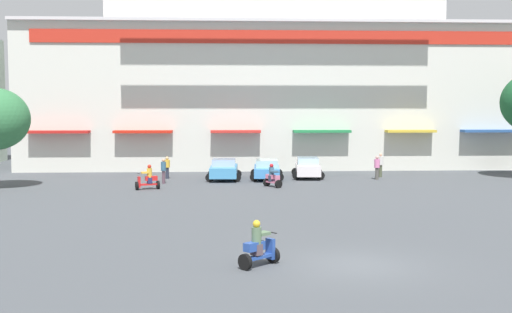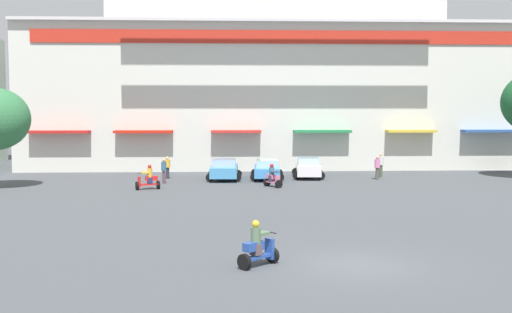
{
  "view_description": "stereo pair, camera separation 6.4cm",
  "coord_description": "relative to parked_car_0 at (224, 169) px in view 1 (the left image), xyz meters",
  "views": [
    {
      "loc": [
        -4.39,
        -20.42,
        5.22
      ],
      "look_at": [
        -2.64,
        13.01,
        2.55
      ],
      "focal_mm": 44.85,
      "sensor_mm": 36.0,
      "label": 1
    },
    {
      "loc": [
        -4.33,
        -20.42,
        5.22
      ],
      "look_at": [
        -2.64,
        13.01,
        2.55
      ],
      "focal_mm": 44.85,
      "sensor_mm": 36.0,
      "label": 2
    }
  ],
  "objects": [
    {
      "name": "pedestrian_3",
      "position": [
        11.44,
        1.17,
        0.24
      ],
      "size": [
        0.43,
        0.43,
        1.75
      ],
      "color": "#49513B",
      "rests_on": "ground"
    },
    {
      "name": "pedestrian_1",
      "position": [
        -4.05,
        -1.91,
        0.21
      ],
      "size": [
        0.47,
        0.47,
        1.68
      ],
      "color": "#583F4B",
      "rests_on": "ground"
    },
    {
      "name": "scooter_rider_0",
      "position": [
        3.1,
        -4.11,
        -0.14
      ],
      "size": [
        1.19,
        1.41,
        1.5
      ],
      "color": "black",
      "rests_on": "ground"
    },
    {
      "name": "parked_car_2",
      "position": [
        6.07,
        1.02,
        0.0
      ],
      "size": [
        2.5,
        4.18,
        1.49
      ],
      "color": "silver",
      "rests_on": "ground"
    },
    {
      "name": "scooter_rider_4",
      "position": [
        1.08,
        -24.36,
        -0.12
      ],
      "size": [
        1.42,
        1.37,
        1.54
      ],
      "color": "black",
      "rests_on": "ground"
    },
    {
      "name": "scooter_rider_2",
      "position": [
        -4.75,
        -4.87,
        -0.12
      ],
      "size": [
        1.56,
        0.96,
        1.56
      ],
      "color": "black",
      "rests_on": "ground"
    },
    {
      "name": "parked_car_1",
      "position": [
        3.04,
        0.33,
        -0.04
      ],
      "size": [
        2.53,
        4.47,
        1.39
      ],
      "color": "#3F88D0",
      "rests_on": "ground"
    },
    {
      "name": "pedestrian_2",
      "position": [
        -4.06,
        1.03,
        0.14
      ],
      "size": [
        0.57,
        0.57,
        1.59
      ],
      "color": "#282C3A",
      "rests_on": "ground"
    },
    {
      "name": "pedestrian_0",
      "position": [
        10.8,
        -0.37,
        0.2
      ],
      "size": [
        0.42,
        0.42,
        1.69
      ],
      "color": "#4D4C47",
      "rests_on": "ground"
    },
    {
      "name": "colonial_building",
      "position": [
        4.31,
        11.81,
        9.14
      ],
      "size": [
        41.69,
        16.84,
        22.54
      ],
      "color": "silver",
      "rests_on": "ground"
    },
    {
      "name": "ground_plane",
      "position": [
        4.31,
        -11.33,
        -0.75
      ],
      "size": [
        128.0,
        128.0,
        0.0
      ],
      "primitive_type": "plane",
      "color": "#44484D"
    },
    {
      "name": "parked_car_0",
      "position": [
        0.0,
        0.0,
        0.0
      ],
      "size": [
        2.56,
        3.89,
        1.49
      ],
      "color": "#438EC4",
      "rests_on": "ground"
    }
  ]
}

